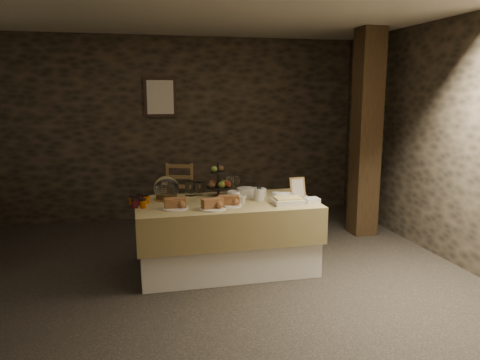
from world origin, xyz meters
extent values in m
cube|color=black|center=(0.00, 0.00, 0.00)|extent=(5.50, 5.00, 0.01)
cube|color=black|center=(0.00, 2.50, 1.30)|extent=(5.50, 0.02, 2.60)
cube|color=black|center=(0.00, -2.50, 1.30)|extent=(5.50, 0.02, 2.60)
cube|color=black|center=(2.75, 0.00, 1.30)|extent=(0.02, 5.00, 2.60)
cube|color=beige|center=(0.00, 0.00, 2.60)|extent=(5.50, 5.00, 0.01)
cube|color=white|center=(0.34, 0.25, 0.34)|extent=(1.75, 0.90, 0.68)
cube|color=olive|center=(0.34, 0.25, 0.54)|extent=(1.82, 0.97, 0.37)
cube|color=brown|center=(0.00, 1.91, 0.21)|extent=(0.51, 0.49, 0.05)
cube|color=brown|center=(0.00, 2.08, 0.67)|extent=(0.37, 0.16, 0.38)
cube|color=black|center=(2.32, 1.08, 1.30)|extent=(0.30, 0.30, 2.60)
cube|color=black|center=(-0.15, 2.47, 1.75)|extent=(0.45, 0.03, 0.55)
cube|color=beige|center=(-0.15, 2.45, 1.75)|extent=(0.37, 0.01, 0.47)
cylinder|color=silver|center=(0.58, 0.39, 0.77)|extent=(0.19, 0.19, 0.10)
cylinder|color=silver|center=(0.71, 0.40, 0.76)|extent=(0.20, 0.20, 0.08)
cylinder|color=silver|center=(0.68, 0.22, 0.78)|extent=(0.10, 0.10, 0.12)
imported|color=silver|center=(0.41, 0.25, 0.77)|extent=(0.17, 0.17, 0.11)
imported|color=silver|center=(0.46, 0.10, 0.76)|extent=(0.11, 0.11, 0.09)
cylinder|color=silver|center=(0.43, 0.32, 0.77)|extent=(0.09, 0.09, 0.09)
cylinder|color=silver|center=(0.84, 0.16, 0.77)|extent=(0.08, 0.08, 0.09)
imported|color=silver|center=(0.96, 0.23, 0.75)|extent=(0.21, 0.21, 0.05)
cylinder|color=brown|center=(-0.25, 0.48, 0.73)|extent=(0.26, 0.26, 0.01)
cylinder|color=#523B18|center=(-0.25, 0.48, 0.77)|extent=(0.22, 0.22, 0.07)
sphere|color=white|center=(-0.25, 0.48, 0.84)|extent=(0.26, 0.26, 0.26)
cylinder|color=black|center=(0.31, 0.52, 0.91)|extent=(0.03, 0.03, 0.37)
cylinder|color=black|center=(0.31, 0.52, 0.82)|extent=(0.26, 0.26, 0.01)
cylinder|color=black|center=(0.31, 0.52, 0.98)|extent=(0.19, 0.19, 0.01)
sphere|color=olive|center=(0.38, 0.56, 0.85)|extent=(0.08, 0.08, 0.08)
sphere|color=maroon|center=(0.26, 0.57, 0.85)|extent=(0.08, 0.08, 0.08)
sphere|color=olive|center=(0.33, 0.46, 0.85)|extent=(0.08, 0.08, 0.08)
sphere|color=brown|center=(0.23, 0.49, 0.85)|extent=(0.08, 0.08, 0.08)
sphere|color=maroon|center=(0.40, 0.48, 0.85)|extent=(0.08, 0.08, 0.08)
cylinder|color=silver|center=(-0.20, 0.06, 0.73)|extent=(0.26, 0.26, 0.01)
cube|color=brown|center=(-0.20, 0.06, 0.78)|extent=(0.20, 0.09, 0.09)
cylinder|color=silver|center=(0.14, -0.04, 0.73)|extent=(0.26, 0.26, 0.01)
cube|color=brown|center=(0.14, -0.04, 0.78)|extent=(0.22, 0.14, 0.09)
cylinder|color=silver|center=(0.32, 0.06, 0.73)|extent=(0.26, 0.26, 0.01)
cube|color=brown|center=(0.32, 0.06, 0.78)|extent=(0.21, 0.13, 0.09)
cylinder|color=#5A151B|center=(-0.54, 0.29, 0.76)|extent=(0.06, 0.06, 0.07)
cylinder|color=#C95D01|center=(-0.50, 0.16, 0.76)|extent=(0.06, 0.06, 0.07)
cylinder|color=#5A151B|center=(-0.58, 0.19, 0.76)|extent=(0.06, 0.06, 0.07)
cylinder|color=#C95D01|center=(-0.46, 0.36, 0.76)|extent=(0.06, 0.06, 0.07)
cylinder|color=#5A151B|center=(-0.52, 0.42, 0.76)|extent=(0.06, 0.06, 0.07)
cylinder|color=#C95D01|center=(-0.60, 0.34, 0.76)|extent=(0.06, 0.06, 0.07)
cube|color=silver|center=(0.91, 0.00, 0.75)|extent=(0.30, 0.22, 0.05)
cube|color=#EDCF7C|center=(0.91, 0.00, 0.78)|extent=(0.26, 0.18, 0.02)
cube|color=silver|center=(1.18, 0.01, 0.74)|extent=(0.14, 0.14, 0.04)
cube|color=brown|center=(1.14, 0.34, 0.81)|extent=(0.17, 0.08, 0.22)
cylinder|color=white|center=(0.01, 0.61, 0.80)|extent=(0.10, 0.10, 0.16)
cylinder|color=white|center=(0.11, 0.62, 0.79)|extent=(0.09, 0.09, 0.14)
camera|label=1|loc=(-0.60, -4.30, 1.81)|focal=35.00mm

